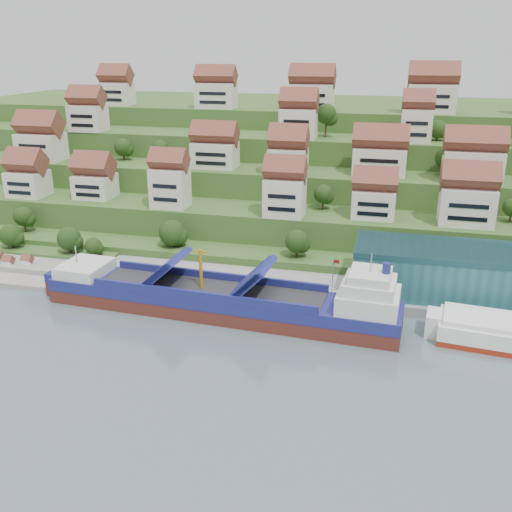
# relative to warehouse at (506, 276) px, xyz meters

# --- Properties ---
(ground) EXTENTS (300.00, 300.00, 0.00)m
(ground) POSITION_rel_warehouse_xyz_m (-52.00, -17.00, -7.20)
(ground) COLOR slate
(ground) RESTS_ON ground
(quay) EXTENTS (180.00, 14.00, 2.20)m
(quay) POSITION_rel_warehouse_xyz_m (-32.00, -2.00, -6.10)
(quay) COLOR gray
(quay) RESTS_ON ground
(pebble_beach) EXTENTS (45.00, 20.00, 1.00)m
(pebble_beach) POSITION_rel_warehouse_xyz_m (-110.00, -5.00, -6.70)
(pebble_beach) COLOR gray
(pebble_beach) RESTS_ON ground
(hillside) EXTENTS (260.00, 128.00, 31.00)m
(hillside) POSITION_rel_warehouse_xyz_m (-52.00, 86.55, 3.46)
(hillside) COLOR #2D4C1E
(hillside) RESTS_ON ground
(hillside_village) EXTENTS (156.73, 64.30, 28.57)m
(hillside_village) POSITION_rel_warehouse_xyz_m (-45.82, 43.51, 17.12)
(hillside_village) COLOR silver
(hillside_village) RESTS_ON ground
(hillside_trees) EXTENTS (146.10, 62.26, 31.66)m
(hillside_trees) POSITION_rel_warehouse_xyz_m (-61.60, 26.07, 8.58)
(hillside_trees) COLOR #234115
(hillside_trees) RESTS_ON ground
(warehouse) EXTENTS (60.00, 15.00, 10.00)m
(warehouse) POSITION_rel_warehouse_xyz_m (0.00, 0.00, 0.00)
(warehouse) COLOR #245D63
(warehouse) RESTS_ON quay
(flagpole) EXTENTS (1.28, 0.16, 8.00)m
(flagpole) POSITION_rel_warehouse_xyz_m (-33.89, -7.00, -0.32)
(flagpole) COLOR gray
(flagpole) RESTS_ON quay
(beach_huts) EXTENTS (14.40, 3.70, 2.20)m
(beach_huts) POSITION_rel_warehouse_xyz_m (-112.00, -6.25, -5.10)
(beach_huts) COLOR white
(beach_huts) RESTS_ON pebble_beach
(cargo_ship) EXTENTS (71.73, 15.02, 15.71)m
(cargo_ship) POSITION_rel_warehouse_xyz_m (-53.43, -16.08, -4.15)
(cargo_ship) COLOR #512118
(cargo_ship) RESTS_ON ground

